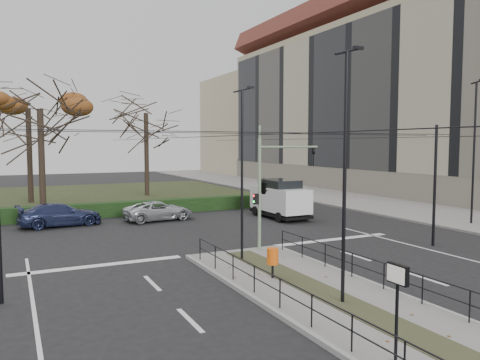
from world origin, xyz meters
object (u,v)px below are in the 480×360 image
object	(u,v)px
info_panel	(397,285)
litter_bin	(273,257)
streetlamp_median_far	(242,172)
white_van	(280,198)
streetlamp_sidewalk	(474,150)
bare_tree_center	(146,119)
parked_car_fourth	(159,211)
parked_car_third	(60,215)
bare_tree_near	(40,117)
traffic_light	(265,185)
streetlamp_median_near	(345,174)
rust_tree	(28,108)

from	to	relation	value
info_panel	litter_bin	bearing A→B (deg)	83.07
streetlamp_median_far	white_van	xyz separation A→B (m)	(7.69, 9.68, -2.52)
streetlamp_sidewalk	bare_tree_center	world-z (taller)	bare_tree_center
litter_bin	parked_car_fourth	size ratio (longest dim) A/B	0.24
parked_car_third	bare_tree_near	xyz separation A→B (m)	(-0.64, 5.60, 6.28)
traffic_light	streetlamp_sidewalk	bearing A→B (deg)	2.30
parked_car_third	bare_tree_center	distance (m)	17.97
bare_tree_center	bare_tree_near	bearing A→B (deg)	-139.66
streetlamp_sidewalk	parked_car_fourth	bearing A→B (deg)	148.23
bare_tree_near	white_van	bearing A→B (deg)	-31.10
streetlamp_median_near	white_van	distance (m)	17.80
traffic_light	streetlamp_median_far	size ratio (longest dim) A/B	0.70
rust_tree	parked_car_third	bearing A→B (deg)	-84.76
bare_tree_near	info_panel	bearing A→B (deg)	-78.70
rust_tree	parked_car_fourth	bearing A→B (deg)	-61.51
streetlamp_sidewalk	bare_tree_center	bearing A→B (deg)	119.07
streetlamp_sidewalk	traffic_light	bearing A→B (deg)	-177.70
parked_car_third	rust_tree	xyz separation A→B (m)	(-1.18, 12.85, 7.34)
streetlamp_sidewalk	white_van	distance (m)	12.52
streetlamp_median_near	streetlamp_median_far	bearing A→B (deg)	93.39
traffic_light	bare_tree_center	xyz separation A→B (m)	(1.20, 25.55, 4.28)
traffic_light	bare_tree_near	xyz separation A→B (m)	(-8.60, 17.23, 3.84)
streetlamp_median_far	rust_tree	size ratio (longest dim) A/B	0.70
info_panel	bare_tree_near	size ratio (longest dim) A/B	0.23
parked_car_third	white_van	bearing A→B (deg)	-108.89
streetlamp_median_far	bare_tree_center	world-z (taller)	bare_tree_center
streetlamp_median_far	bare_tree_center	bearing A→B (deg)	83.64
traffic_light	bare_tree_center	size ratio (longest dim) A/B	0.49
streetlamp_median_far	parked_car_fourth	xyz separation A→B (m)	(-0.09, 12.29, -3.24)
info_panel	parked_car_third	size ratio (longest dim) A/B	0.46
streetlamp_median_far	bare_tree_near	world-z (taller)	bare_tree_near
rust_tree	streetlamp_sidewalk	bearing A→B (deg)	-44.61
bare_tree_near	traffic_light	bearing A→B (deg)	-63.47
litter_bin	white_van	world-z (taller)	white_van
white_van	info_panel	bearing A→B (deg)	-114.08
streetlamp_median_far	bare_tree_near	xyz separation A→B (m)	(-6.82, 18.43, 3.12)
litter_bin	bare_tree_near	bearing A→B (deg)	106.94
streetlamp_median_near	parked_car_fourth	world-z (taller)	streetlamp_median_near
info_panel	white_van	distance (m)	21.62
litter_bin	streetlamp_sidewalk	world-z (taller)	streetlamp_sidewalk
traffic_light	parked_car_fourth	bearing A→B (deg)	99.59
litter_bin	parked_car_fourth	bearing A→B (deg)	89.32
litter_bin	streetlamp_sidewalk	distance (m)	18.19
parked_car_third	white_van	size ratio (longest dim) A/B	0.98
litter_bin	bare_tree_center	world-z (taller)	bare_tree_center
streetlamp_median_near	bare_tree_center	xyz separation A→B (m)	(2.61, 33.06, 3.29)
rust_tree	litter_bin	bearing A→B (deg)	-76.16
traffic_light	streetlamp_median_far	bearing A→B (deg)	-146.09
streetlamp_median_near	parked_car_third	distance (m)	20.52
litter_bin	streetlamp_median_far	xyz separation A→B (m)	(0.27, 3.06, 2.95)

